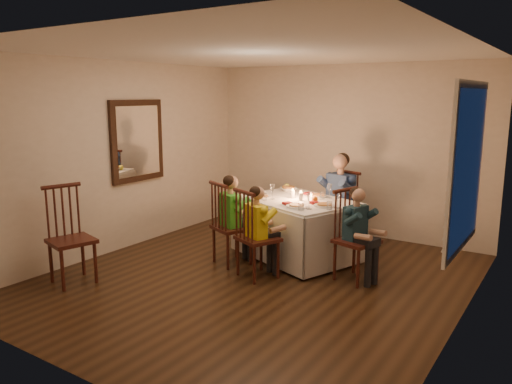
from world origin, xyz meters
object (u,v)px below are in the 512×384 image
Objects in this scene: chair_extra at (75,282)px; serving_bowl at (288,189)px; chair_adult at (337,245)px; adult at (337,245)px; chair_near_left at (232,263)px; child_yellow at (258,277)px; child_teal at (355,280)px; dining_table at (297,216)px; chair_end at (355,280)px; chair_near_right at (258,277)px; child_green at (232,263)px.

serving_bowl is (1.33, 2.66, 0.82)m from chair_extra.
chair_adult is at bearing -17.51° from chair_extra.
chair_near_left is at bearing -101.24° from adult.
chair_extra is (-1.95, -3.02, 0.00)m from chair_adult.
child_yellow is at bearing -81.23° from adult.
child_teal reaches higher than chair_near_left.
dining_table reaches higher than chair_end.
chair_near_right is at bearing 133.50° from chair_end.
chair_near_left is at bearing 0.11° from child_yellow.
chair_adult is at bearing -76.25° from child_yellow.
child_green is at bearing -109.37° from dining_table.
child_teal is (0.00, 0.00, 0.00)m from chair_end.
chair_end is 0.95× the size of chair_extra.
chair_near_left is 0.59m from chair_near_right.
serving_bowl reaches higher than chair_extra.
chair_extra is at bearing -116.54° from serving_bowl.
adult reaches higher than chair_end.
serving_bowl is at bearing -52.29° from child_yellow.
serving_bowl is at bearing -11.17° from chair_extra.
child_green reaches higher than chair_near_right.
child_teal reaches higher than chair_near_right.
chair_adult is 1.00× the size of chair_near_right.
chair_end is at bearing -145.40° from child_green.
adult is (0.27, 1.69, 0.00)m from chair_near_right.
serving_bowl is at bearing 75.61° from chair_end.
serving_bowl is (-0.37, 0.42, 0.26)m from dining_table.
chair_near_right is at bearing -81.23° from adult.
chair_adult is at bearing 92.13° from dining_table.
chair_adult is 0.95× the size of chair_extra.
chair_end is 4.74× the size of serving_bowl.
chair_near_right is at bearing -0.00° from child_yellow.
child_yellow is (-0.02, -0.91, -0.56)m from dining_table.
chair_adult is 4.74× the size of serving_bowl.
adult reaches higher than child_green.
chair_end is at bearing -129.15° from chair_near_right.
chair_adult is at bearing -95.86° from child_green.
chair_near_right is at bearing -81.23° from chair_adult.
child_teal is at bearing -29.99° from serving_bowl.
chair_adult is 0.00m from adult.
child_green is 0.59m from child_yellow.
child_green is 5.08× the size of serving_bowl.
dining_table is at bearing -90.07° from chair_adult.
child_teal is (1.56, 0.31, 0.00)m from chair_near_left.
chair_end is 0.93× the size of child_green.
dining_table is 1.63× the size of child_yellow.
child_yellow is (0.54, -0.23, 0.00)m from chair_near_left.
chair_adult and chair_near_right have the same top height.
serving_bowl is (0.19, 1.10, 0.82)m from child_green.
child_green reaches higher than child_teal.
chair_extra reaches higher than chair_near_left.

